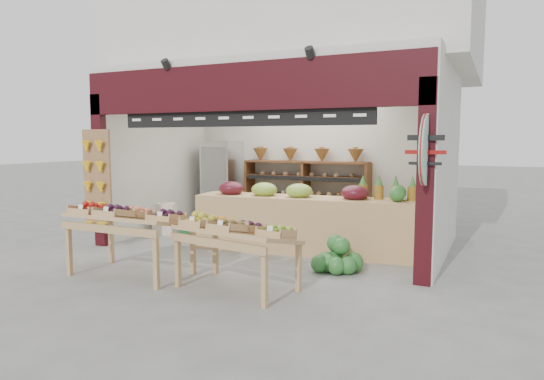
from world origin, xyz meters
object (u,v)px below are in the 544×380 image
Objects in this scene: back_shelving at (306,180)px; display_table_right at (235,231)px; refrigerator at (222,183)px; watermelon_pile at (338,259)px; mid_counter at (304,222)px; cardboard_stack at (177,223)px; display_table_left at (126,217)px.

back_shelving is 4.26m from display_table_right.
refrigerator is 1.14× the size of display_table_right.
watermelon_pile is at bearing -37.85° from refrigerator.
back_shelving is at bearing 99.26° from display_table_right.
refrigerator is 0.49× the size of mid_counter.
cardboard_stack is 0.62× the size of display_table_left.
refrigerator is (-1.93, -0.15, -0.12)m from back_shelving.
display_table_left is at bearing -152.68° from watermelon_pile.
refrigerator is 1.64m from cardboard_stack.
mid_counter is (2.68, -1.83, -0.41)m from refrigerator.
refrigerator reaches higher than display_table_left.
refrigerator is at bearing 84.00° from cardboard_stack.
display_table_left is (-1.78, -2.27, 0.30)m from mid_counter.
display_table_left is (1.06, -2.61, 0.58)m from cardboard_stack.
display_table_left is at bearing -67.89° from cardboard_stack.
cardboard_stack is 0.63× the size of display_table_right.
cardboard_stack is 3.80m from display_table_right.
watermelon_pile is (0.94, 1.31, -0.56)m from display_table_right.
back_shelving is 1.94m from refrigerator.
refrigerator reaches higher than watermelon_pile.
cardboard_stack is at bearing 112.11° from display_table_left.
refrigerator is at bearing 122.96° from display_table_right.
display_table_left is 3.05m from watermelon_pile.
watermelon_pile is at bearing 54.36° from display_table_right.
back_shelving is 3.42m from watermelon_pile.
mid_counter is at bearing -6.93° from cardboard_stack.
back_shelving is 1.68× the size of display_table_right.
display_table_left reaches higher than display_table_right.
watermelon_pile is (1.62, -2.88, -0.86)m from back_shelving.
back_shelving is 2.66× the size of cardboard_stack.
refrigerator is at bearing 102.46° from display_table_left.
display_table_left is at bearing -128.12° from mid_counter.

